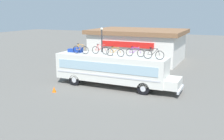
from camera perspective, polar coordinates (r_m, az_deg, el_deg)
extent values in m
plane|color=#605E59|center=(23.89, -0.29, -3.61)|extent=(120.00, 120.00, 0.00)
cube|color=silver|center=(23.45, -0.29, 0.49)|extent=(10.30, 2.48, 2.32)
cube|color=silver|center=(21.93, 13.39, -2.86)|extent=(1.12, 2.28, 0.76)
cube|color=#99B7C6|center=(22.29, -1.65, 0.57)|extent=(9.48, 0.04, 0.79)
cube|color=#99B7C6|center=(24.52, 0.94, 1.70)|extent=(9.48, 0.04, 0.79)
cube|color=silver|center=(22.46, -1.64, -1.29)|extent=(9.89, 0.03, 0.12)
cube|color=silver|center=(24.67, 0.94, 0.00)|extent=(9.89, 0.03, 0.12)
cube|color=silver|center=(21.95, 14.92, -4.17)|extent=(0.16, 2.36, 0.24)
cylinder|color=black|center=(21.54, 6.97, -4.10)|extent=(1.05, 0.28, 1.05)
cylinder|color=silver|center=(21.54, 6.97, -4.10)|extent=(0.47, 0.30, 0.47)
cylinder|color=black|center=(23.57, 8.61, -2.67)|extent=(1.05, 0.28, 1.05)
cylinder|color=silver|center=(23.57, 8.61, -2.67)|extent=(0.47, 0.30, 0.47)
cylinder|color=black|center=(24.32, -8.24, -2.17)|extent=(1.05, 0.28, 1.05)
cylinder|color=silver|center=(24.32, -8.24, -2.17)|extent=(0.47, 0.30, 0.47)
cylinder|color=black|center=(26.13, -5.63, -1.05)|extent=(1.05, 0.28, 1.05)
cylinder|color=silver|center=(26.13, -5.63, -1.05)|extent=(0.47, 0.30, 0.47)
cube|color=#193899|center=(25.35, -8.92, 4.30)|extent=(0.66, 0.45, 0.31)
cube|color=#193899|center=(25.13, -7.42, 4.45)|extent=(0.74, 0.51, 0.47)
torus|color=black|center=(24.42, -7.90, 4.49)|extent=(0.72, 0.04, 0.72)
torus|color=black|center=(23.92, -5.96, 4.37)|extent=(0.72, 0.04, 0.72)
cylinder|color=orange|center=(24.23, -7.34, 5.08)|extent=(0.19, 0.04, 0.51)
cylinder|color=orange|center=(24.08, -6.76, 5.01)|extent=(0.45, 0.04, 0.49)
cylinder|color=orange|center=(24.09, -6.93, 5.61)|extent=(0.58, 0.04, 0.07)
cylinder|color=orange|center=(24.32, -7.54, 4.49)|extent=(0.37, 0.03, 0.05)
cylinder|color=orange|center=(24.33, -7.71, 5.08)|extent=(0.24, 0.03, 0.53)
cylinder|color=orange|center=(23.93, -6.15, 4.95)|extent=(0.20, 0.03, 0.50)
cylinder|color=silver|center=(23.94, -6.34, 5.66)|extent=(0.03, 0.44, 0.03)
ellipsoid|color=black|center=(24.24, -7.52, 5.77)|extent=(0.20, 0.08, 0.06)
torus|color=black|center=(24.11, -3.69, 4.45)|extent=(0.69, 0.04, 0.69)
torus|color=black|center=(23.63, -1.43, 4.30)|extent=(0.69, 0.04, 0.69)
cylinder|color=red|center=(23.92, -3.03, 5.02)|extent=(0.20, 0.04, 0.50)
cylinder|color=red|center=(23.78, -2.35, 4.95)|extent=(0.49, 0.04, 0.48)
cylinder|color=red|center=(23.79, -2.54, 5.53)|extent=(0.63, 0.04, 0.07)
cylinder|color=red|center=(24.01, -3.26, 4.44)|extent=(0.40, 0.03, 0.05)
cylinder|color=red|center=(24.02, -3.45, 5.03)|extent=(0.26, 0.03, 0.52)
cylinder|color=red|center=(23.64, -1.64, 4.88)|extent=(0.22, 0.03, 0.48)
cylinder|color=silver|center=(23.64, -1.85, 5.58)|extent=(0.03, 0.44, 0.03)
ellipsoid|color=black|center=(23.93, -3.21, 5.70)|extent=(0.20, 0.08, 0.06)
torus|color=black|center=(22.82, -0.47, 3.95)|extent=(0.66, 0.04, 0.66)
torus|color=black|center=(22.41, 1.93, 3.78)|extent=(0.66, 0.04, 0.66)
cylinder|color=orange|center=(22.66, 0.24, 4.52)|extent=(0.20, 0.04, 0.47)
cylinder|color=orange|center=(22.53, 0.96, 4.43)|extent=(0.48, 0.04, 0.45)
cylinder|color=orange|center=(22.53, 0.77, 5.02)|extent=(0.62, 0.04, 0.07)
cylinder|color=orange|center=(22.74, -0.02, 3.95)|extent=(0.39, 0.03, 0.05)
cylinder|color=orange|center=(22.74, -0.21, 4.53)|extent=(0.25, 0.03, 0.49)
cylinder|color=orange|center=(22.41, 1.71, 4.36)|extent=(0.22, 0.03, 0.46)
cylinder|color=silver|center=(22.41, 1.50, 5.06)|extent=(0.03, 0.44, 0.03)
ellipsoid|color=black|center=(22.65, 0.05, 5.20)|extent=(0.20, 0.08, 0.06)
torus|color=black|center=(22.74, 3.88, 3.90)|extent=(0.67, 0.04, 0.67)
torus|color=black|center=(22.39, 6.38, 3.71)|extent=(0.67, 0.04, 0.67)
cylinder|color=purple|center=(22.59, 4.63, 4.48)|extent=(0.20, 0.04, 0.47)
cylinder|color=purple|center=(22.49, 5.38, 4.38)|extent=(0.48, 0.04, 0.46)
cylinder|color=purple|center=(22.48, 5.19, 4.98)|extent=(0.63, 0.04, 0.07)
cylinder|color=purple|center=(22.67, 4.35, 3.89)|extent=(0.40, 0.03, 0.05)
cylinder|color=purple|center=(22.66, 4.16, 4.48)|extent=(0.26, 0.03, 0.49)
cylinder|color=purple|center=(22.39, 6.17, 4.30)|extent=(0.22, 0.03, 0.46)
cylinder|color=silver|center=(22.38, 5.96, 5.02)|extent=(0.03, 0.44, 0.03)
ellipsoid|color=black|center=(22.58, 4.44, 5.17)|extent=(0.20, 0.08, 0.06)
torus|color=black|center=(21.61, 7.92, 3.44)|extent=(0.74, 0.04, 0.74)
torus|color=black|center=(21.34, 10.51, 3.23)|extent=(0.74, 0.04, 0.74)
cylinder|color=black|center=(21.48, 8.72, 4.11)|extent=(0.20, 0.04, 0.53)
cylinder|color=black|center=(21.40, 9.49, 4.01)|extent=(0.47, 0.04, 0.51)
cylinder|color=black|center=(21.39, 9.31, 4.71)|extent=(0.60, 0.04, 0.07)
cylinder|color=black|center=(21.55, 8.41, 3.43)|extent=(0.38, 0.03, 0.05)
cylinder|color=black|center=(21.53, 8.23, 4.12)|extent=(0.25, 0.03, 0.55)
cylinder|color=black|center=(21.33, 10.30, 3.92)|extent=(0.21, 0.03, 0.51)
cylinder|color=silver|center=(21.31, 10.09, 4.74)|extent=(0.03, 0.44, 0.03)
ellipsoid|color=black|center=(21.46, 8.54, 4.92)|extent=(0.20, 0.08, 0.06)
cube|color=silver|center=(36.68, 5.79, 5.13)|extent=(11.66, 8.71, 3.78)
cube|color=brown|center=(36.45, 5.86, 8.50)|extent=(12.59, 9.40, 0.54)
cube|color=red|center=(32.42, 3.25, 5.65)|extent=(6.99, 0.16, 0.70)
cone|color=orange|center=(22.66, -12.69, -4.19)|extent=(0.35, 0.35, 0.50)
cylinder|color=#38383D|center=(28.33, -2.24, 3.99)|extent=(0.14, 0.14, 4.83)
sphere|color=#F2EDCC|center=(28.06, -2.29, 9.05)|extent=(0.29, 0.29, 0.29)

